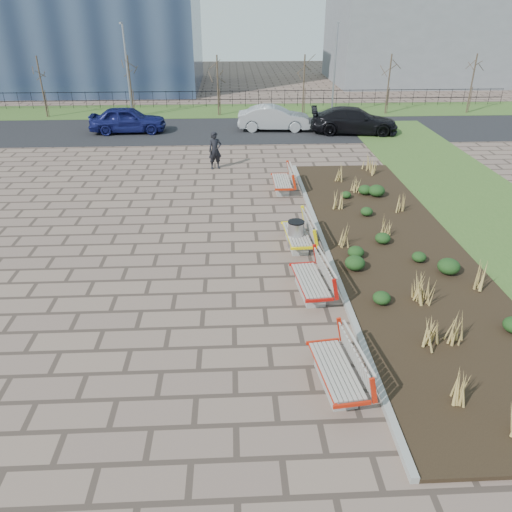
{
  "coord_description": "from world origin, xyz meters",
  "views": [
    {
      "loc": [
        0.87,
        -9.71,
        7.54
      ],
      "look_at": [
        1.5,
        3.0,
        0.9
      ],
      "focal_mm": 35.0,
      "sensor_mm": 36.0,
      "label": 1
    }
  ],
  "objects_px": {
    "car_silver": "(274,118)",
    "lamp_east": "(334,71)",
    "car_blue": "(128,120)",
    "bench_b": "(310,278)",
    "bench_a": "(336,368)",
    "litter_bin": "(296,235)",
    "car_black": "(354,120)",
    "bench_c": "(297,232)",
    "bench_d": "(282,180)",
    "lamp_west": "(128,72)",
    "pedestrian": "(215,150)"
  },
  "relations": [
    {
      "from": "car_silver",
      "to": "lamp_east",
      "type": "xyz_separation_m",
      "value": [
        4.43,
        4.09,
        2.27
      ]
    },
    {
      "from": "litter_bin",
      "to": "pedestrian",
      "type": "height_order",
      "value": "pedestrian"
    },
    {
      "from": "bench_a",
      "to": "bench_b",
      "type": "distance_m",
      "value": 3.8
    },
    {
      "from": "bench_c",
      "to": "bench_d",
      "type": "height_order",
      "value": "same"
    },
    {
      "from": "car_blue",
      "to": "lamp_east",
      "type": "distance_m",
      "value": 14.32
    },
    {
      "from": "bench_b",
      "to": "lamp_west",
      "type": "height_order",
      "value": "lamp_west"
    },
    {
      "from": "pedestrian",
      "to": "car_black",
      "type": "height_order",
      "value": "pedestrian"
    },
    {
      "from": "bench_b",
      "to": "car_blue",
      "type": "bearing_deg",
      "value": 108.02
    },
    {
      "from": "car_blue",
      "to": "bench_a",
      "type": "bearing_deg",
      "value": -162.04
    },
    {
      "from": "litter_bin",
      "to": "pedestrian",
      "type": "bearing_deg",
      "value": 107.99
    },
    {
      "from": "bench_b",
      "to": "car_blue",
      "type": "xyz_separation_m",
      "value": [
        -8.49,
        19.42,
        0.3
      ]
    },
    {
      "from": "pedestrian",
      "to": "car_black",
      "type": "distance_m",
      "value": 10.71
    },
    {
      "from": "bench_a",
      "to": "car_blue",
      "type": "relative_size",
      "value": 0.46
    },
    {
      "from": "car_blue",
      "to": "lamp_east",
      "type": "xyz_separation_m",
      "value": [
        13.49,
        4.25,
        2.24
      ]
    },
    {
      "from": "pedestrian",
      "to": "lamp_west",
      "type": "distance_m",
      "value": 13.46
    },
    {
      "from": "lamp_east",
      "to": "pedestrian",
      "type": "bearing_deg",
      "value": -123.87
    },
    {
      "from": "bench_c",
      "to": "car_black",
      "type": "xyz_separation_m",
      "value": [
        5.4,
        15.46,
        0.29
      ]
    },
    {
      "from": "bench_b",
      "to": "bench_c",
      "type": "height_order",
      "value": "same"
    },
    {
      "from": "car_black",
      "to": "lamp_west",
      "type": "xyz_separation_m",
      "value": [
        -14.4,
        5.13,
        2.25
      ]
    },
    {
      "from": "bench_b",
      "to": "pedestrian",
      "type": "height_order",
      "value": "pedestrian"
    },
    {
      "from": "bench_a",
      "to": "litter_bin",
      "type": "bearing_deg",
      "value": 83.65
    },
    {
      "from": "bench_c",
      "to": "lamp_east",
      "type": "xyz_separation_m",
      "value": [
        5.0,
        20.59,
        2.54
      ]
    },
    {
      "from": "litter_bin",
      "to": "pedestrian",
      "type": "relative_size",
      "value": 0.52
    },
    {
      "from": "litter_bin",
      "to": "lamp_east",
      "type": "distance_m",
      "value": 21.47
    },
    {
      "from": "bench_b",
      "to": "litter_bin",
      "type": "relative_size",
      "value": 2.24
    },
    {
      "from": "litter_bin",
      "to": "bench_c",
      "type": "bearing_deg",
      "value": 64.03
    },
    {
      "from": "bench_d",
      "to": "car_black",
      "type": "relative_size",
      "value": 0.4
    },
    {
      "from": "pedestrian",
      "to": "car_silver",
      "type": "height_order",
      "value": "pedestrian"
    },
    {
      "from": "bench_c",
      "to": "car_silver",
      "type": "distance_m",
      "value": 16.51
    },
    {
      "from": "litter_bin",
      "to": "lamp_east",
      "type": "bearing_deg",
      "value": 76.27
    },
    {
      "from": "bench_b",
      "to": "car_silver",
      "type": "distance_m",
      "value": 19.59
    },
    {
      "from": "bench_d",
      "to": "car_silver",
      "type": "bearing_deg",
      "value": 86.69
    },
    {
      "from": "bench_c",
      "to": "car_black",
      "type": "distance_m",
      "value": 16.38
    },
    {
      "from": "lamp_west",
      "to": "lamp_east",
      "type": "relative_size",
      "value": 1.0
    },
    {
      "from": "bench_a",
      "to": "bench_d",
      "type": "relative_size",
      "value": 1.0
    },
    {
      "from": "bench_a",
      "to": "car_black",
      "type": "xyz_separation_m",
      "value": [
        5.4,
        22.35,
        0.29
      ]
    },
    {
      "from": "car_blue",
      "to": "bench_d",
      "type": "bearing_deg",
      "value": -144.18
    },
    {
      "from": "bench_a",
      "to": "litter_bin",
      "type": "distance_m",
      "value": 6.76
    },
    {
      "from": "litter_bin",
      "to": "car_black",
      "type": "bearing_deg",
      "value": 70.69
    },
    {
      "from": "car_black",
      "to": "car_blue",
      "type": "bearing_deg",
      "value": 93.97
    },
    {
      "from": "pedestrian",
      "to": "lamp_east",
      "type": "height_order",
      "value": "lamp_east"
    },
    {
      "from": "bench_b",
      "to": "bench_d",
      "type": "distance_m",
      "value": 8.53
    },
    {
      "from": "litter_bin",
      "to": "car_black",
      "type": "xyz_separation_m",
      "value": [
        5.46,
        15.58,
        0.32
      ]
    },
    {
      "from": "bench_d",
      "to": "lamp_east",
      "type": "xyz_separation_m",
      "value": [
        5.0,
        15.14,
        2.54
      ]
    },
    {
      "from": "litter_bin",
      "to": "lamp_east",
      "type": "height_order",
      "value": "lamp_east"
    },
    {
      "from": "bench_c",
      "to": "bench_d",
      "type": "relative_size",
      "value": 1.0
    },
    {
      "from": "car_silver",
      "to": "pedestrian",
      "type": "bearing_deg",
      "value": 159.46
    },
    {
      "from": "car_blue",
      "to": "car_silver",
      "type": "height_order",
      "value": "car_blue"
    },
    {
      "from": "lamp_west",
      "to": "pedestrian",
      "type": "bearing_deg",
      "value": -62.88
    },
    {
      "from": "bench_d",
      "to": "lamp_east",
      "type": "distance_m",
      "value": 16.15
    }
  ]
}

